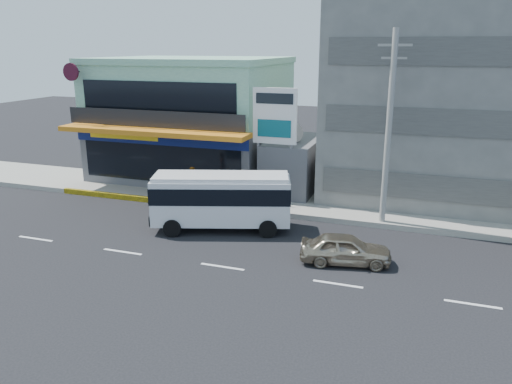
% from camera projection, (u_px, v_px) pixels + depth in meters
% --- Properties ---
extents(ground, '(120.00, 120.00, 0.00)m').
position_uv_depth(ground, '(222.00, 267.00, 21.50)').
color(ground, black).
rests_on(ground, ground).
extents(sidewalk, '(70.00, 5.00, 0.30)m').
position_uv_depth(sidewalk, '(367.00, 210.00, 28.51)').
color(sidewalk, gray).
rests_on(sidewalk, ground).
extents(shop_building, '(12.40, 11.70, 8.00)m').
position_uv_depth(shop_building, '(193.00, 121.00, 35.53)').
color(shop_building, '#4C4D51').
rests_on(shop_building, ground).
extents(concrete_building, '(16.00, 12.00, 14.00)m').
position_uv_depth(concrete_building, '(470.00, 83.00, 30.01)').
color(concrete_building, gray).
rests_on(concrete_building, ground).
extents(gap_structure, '(3.00, 6.00, 3.50)m').
position_uv_depth(gap_structure, '(294.00, 166.00, 31.90)').
color(gap_structure, '#4C4D51').
rests_on(gap_structure, ground).
extents(satellite_dish, '(1.50, 1.50, 0.15)m').
position_uv_depth(satellite_dish, '(291.00, 141.00, 30.48)').
color(satellite_dish, slate).
rests_on(satellite_dish, gap_structure).
extents(billboard, '(2.60, 0.18, 6.90)m').
position_uv_depth(billboard, '(275.00, 123.00, 28.62)').
color(billboard, gray).
rests_on(billboard, ground).
extents(utility_pole_near, '(1.60, 0.30, 10.00)m').
position_uv_depth(utility_pole_near, '(389.00, 129.00, 24.89)').
color(utility_pole_near, '#999993').
rests_on(utility_pole_near, ground).
extents(minibus, '(7.35, 4.27, 2.93)m').
position_uv_depth(minibus, '(221.00, 197.00, 25.42)').
color(minibus, silver).
rests_on(minibus, ground).
extents(sedan, '(4.15, 2.28, 1.34)m').
position_uv_depth(sedan, '(346.00, 249.00, 21.69)').
color(sedan, tan).
rests_on(sedan, ground).
extents(motorcycle_rider, '(2.03, 0.89, 2.53)m').
position_uv_depth(motorcycle_rider, '(194.00, 195.00, 28.88)').
color(motorcycle_rider, '#4D0B16').
rests_on(motorcycle_rider, ground).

